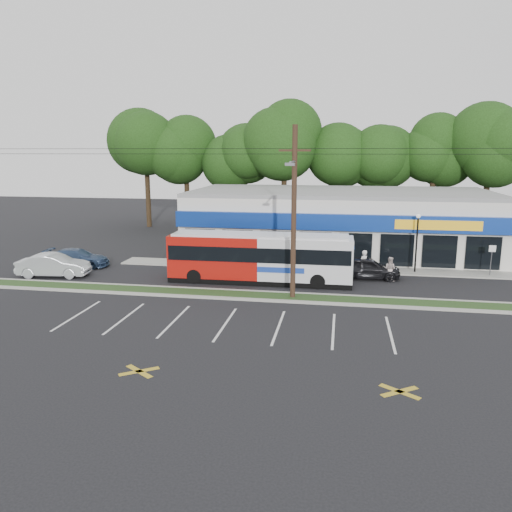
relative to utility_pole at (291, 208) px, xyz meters
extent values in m
plane|color=black|center=(-2.83, -0.93, -5.41)|extent=(120.00, 120.00, 0.00)
cube|color=#1F3616|center=(-2.83, 0.07, -5.35)|extent=(40.00, 1.60, 0.12)
cube|color=#9E9E93|center=(-2.83, -0.78, -5.34)|extent=(40.00, 0.25, 0.14)
cube|color=#9E9E93|center=(-2.83, 0.92, -5.34)|extent=(40.00, 0.25, 0.14)
cube|color=#9E9E93|center=(2.17, 8.07, -5.36)|extent=(32.00, 2.20, 0.10)
cube|color=silver|center=(2.67, 15.07, -2.91)|extent=(25.00, 12.00, 5.00)
cube|color=navy|center=(2.67, 8.82, -2.01)|extent=(25.00, 0.50, 1.20)
cube|color=black|center=(2.67, 9.01, -4.01)|extent=(24.00, 0.12, 2.40)
cube|color=gold|center=(9.67, 8.55, -2.01)|extent=(6.00, 0.06, 0.70)
cube|color=gray|center=(2.67, 15.07, -0.26)|extent=(25.00, 12.00, 0.30)
cylinder|color=black|center=(0.17, 0.07, -0.41)|extent=(0.30, 0.30, 10.00)
cube|color=black|center=(0.17, 0.07, 3.19)|extent=(1.80, 0.12, 0.12)
cylinder|color=#59595E|center=(0.17, -1.13, 2.59)|extent=(0.10, 2.40, 0.10)
cube|color=#59595E|center=(0.17, -2.43, 2.49)|extent=(0.50, 0.25, 0.15)
cylinder|color=black|center=(-2.83, 0.07, 3.29)|extent=(50.00, 0.02, 0.02)
cylinder|color=black|center=(-2.83, 0.07, 2.99)|extent=(50.00, 0.02, 0.02)
cylinder|color=black|center=(8.17, 7.87, -3.41)|extent=(0.12, 0.12, 4.00)
sphere|color=silver|center=(8.17, 7.87, -1.31)|extent=(0.30, 0.30, 0.30)
cylinder|color=#59595E|center=(13.17, 7.67, -4.31)|extent=(0.06, 0.06, 2.20)
cube|color=white|center=(13.17, 7.62, -3.41)|extent=(0.45, 0.04, 0.45)
cylinder|color=black|center=(-18.83, 25.07, -2.55)|extent=(0.56, 0.56, 5.72)
sphere|color=black|center=(-18.83, 25.07, 3.04)|extent=(6.76, 6.76, 6.76)
cylinder|color=black|center=(-13.83, 25.07, -2.55)|extent=(0.56, 0.56, 5.72)
sphere|color=black|center=(-13.83, 25.07, 3.04)|extent=(6.76, 6.76, 6.76)
cylinder|color=black|center=(-8.83, 25.07, -2.55)|extent=(0.56, 0.56, 5.72)
sphere|color=black|center=(-8.83, 25.07, 3.04)|extent=(6.76, 6.76, 6.76)
cylinder|color=black|center=(-3.83, 25.07, -2.55)|extent=(0.56, 0.56, 5.72)
sphere|color=black|center=(-3.83, 25.07, 3.04)|extent=(6.76, 6.76, 6.76)
cylinder|color=black|center=(1.17, 25.07, -2.55)|extent=(0.56, 0.56, 5.72)
sphere|color=black|center=(1.17, 25.07, 3.04)|extent=(6.76, 6.76, 6.76)
cylinder|color=black|center=(6.17, 25.07, -2.55)|extent=(0.56, 0.56, 5.72)
sphere|color=black|center=(6.17, 25.07, 3.04)|extent=(6.76, 6.76, 6.76)
cylinder|color=black|center=(11.17, 25.07, -2.55)|extent=(0.56, 0.56, 5.72)
sphere|color=black|center=(11.17, 25.07, 3.04)|extent=(6.76, 6.76, 6.76)
cylinder|color=black|center=(16.17, 25.07, -2.55)|extent=(0.56, 0.56, 5.72)
sphere|color=black|center=(16.17, 25.07, 3.04)|extent=(6.76, 6.76, 6.76)
cube|color=#A6130C|center=(-5.37, 3.54, -3.68)|extent=(6.05, 2.57, 2.76)
cube|color=silver|center=(0.66, 3.60, -3.68)|extent=(6.05, 2.57, 2.76)
cube|color=black|center=(-2.35, 3.57, -5.22)|extent=(12.08, 2.58, 0.35)
cube|color=black|center=(-2.35, 3.57, -3.35)|extent=(11.84, 2.68, 0.95)
cube|color=black|center=(3.70, 3.63, -3.50)|extent=(0.08, 2.14, 1.41)
cube|color=#193899|center=(-0.83, 2.32, -4.26)|extent=(3.01, 0.06, 0.35)
cube|color=silver|center=(-2.35, 3.57, -2.25)|extent=(11.47, 2.37, 0.18)
cylinder|color=black|center=(-6.56, 2.40, -4.93)|extent=(0.97, 0.29, 0.96)
cylinder|color=black|center=(-6.58, 4.67, -4.93)|extent=(0.97, 0.29, 0.96)
cylinder|color=black|center=(1.52, 2.48, -4.93)|extent=(0.97, 0.29, 0.96)
cylinder|color=black|center=(1.49, 4.75, -4.93)|extent=(0.97, 0.29, 0.96)
imported|color=black|center=(4.69, 5.69, -4.65)|extent=(4.57, 2.10, 1.52)
imported|color=#B1B5B9|center=(-16.74, 2.57, -4.62)|extent=(5.03, 2.36, 1.59)
imported|color=navy|center=(-16.66, 5.63, -4.73)|extent=(4.90, 2.43, 1.37)
imported|color=silver|center=(4.46, 5.74, -4.43)|extent=(0.84, 0.84, 1.96)
imported|color=#BEAFAB|center=(6.17, 5.27, -4.58)|extent=(1.00, 0.93, 1.66)
camera|label=1|loc=(2.87, -28.26, 3.14)|focal=35.00mm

